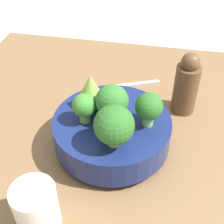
{
  "coord_description": "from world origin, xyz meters",
  "views": [
    {
      "loc": [
        -0.06,
        0.46,
        0.53
      ],
      "look_at": [
        0.03,
        0.01,
        0.14
      ],
      "focal_mm": 50.0,
      "sensor_mm": 36.0,
      "label": 1
    }
  ],
  "objects_px": {
    "bowl": "(112,131)",
    "fork": "(123,86)",
    "cup": "(36,208)",
    "pepper_mill": "(186,85)"
  },
  "relations": [
    {
      "from": "bowl",
      "to": "cup",
      "type": "height_order",
      "value": "cup"
    },
    {
      "from": "bowl",
      "to": "fork",
      "type": "distance_m",
      "value": 0.22
    },
    {
      "from": "bowl",
      "to": "pepper_mill",
      "type": "height_order",
      "value": "pepper_mill"
    },
    {
      "from": "fork",
      "to": "bowl",
      "type": "bearing_deg",
      "value": 93.4
    },
    {
      "from": "bowl",
      "to": "fork",
      "type": "relative_size",
      "value": 1.26
    },
    {
      "from": "bowl",
      "to": "pepper_mill",
      "type": "bearing_deg",
      "value": -133.46
    },
    {
      "from": "cup",
      "to": "fork",
      "type": "height_order",
      "value": "cup"
    },
    {
      "from": "cup",
      "to": "pepper_mill",
      "type": "relative_size",
      "value": 0.59
    },
    {
      "from": "bowl",
      "to": "pepper_mill",
      "type": "relative_size",
      "value": 1.55
    },
    {
      "from": "bowl",
      "to": "cup",
      "type": "relative_size",
      "value": 2.61
    }
  ]
}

